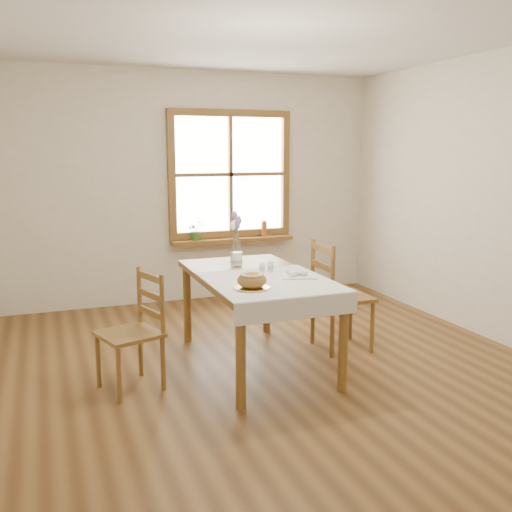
{
  "coord_description": "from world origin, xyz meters",
  "views": [
    {
      "loc": [
        -1.58,
        -3.87,
        1.73
      ],
      "look_at": [
        0.0,
        0.3,
        0.9
      ],
      "focal_mm": 40.0,
      "sensor_mm": 36.0,
      "label": 1
    }
  ],
  "objects": [
    {
      "name": "lavender_bouquet",
      "position": [
        -0.04,
        0.67,
        1.03
      ],
      "size": [
        0.18,
        0.18,
        0.34
      ],
      "primitive_type": null,
      "color": "#6A508E",
      "rests_on": "flower_vase"
    },
    {
      "name": "dining_table",
      "position": [
        0.0,
        0.3,
        0.66
      ],
      "size": [
        0.9,
        1.6,
        0.75
      ],
      "color": "brown",
      "rests_on": "ground"
    },
    {
      "name": "salt_shaker",
      "position": [
        0.13,
        0.3,
        0.81
      ],
      "size": [
        0.06,
        0.06,
        0.1
      ],
      "primitive_type": "cylinder",
      "rotation": [
        0.0,
        0.0,
        0.28
      ],
      "color": "silver",
      "rests_on": "table_linen"
    },
    {
      "name": "window_sill",
      "position": [
        0.5,
        2.4,
        0.69
      ],
      "size": [
        1.46,
        0.2,
        0.05
      ],
      "color": "brown",
      "rests_on": "ground"
    },
    {
      "name": "window",
      "position": [
        0.5,
        2.47,
        1.45
      ],
      "size": [
        1.46,
        0.08,
        1.46
      ],
      "color": "brown",
      "rests_on": "ground"
    },
    {
      "name": "room_walls",
      "position": [
        0.0,
        0.0,
        1.71
      ],
      "size": [
        4.6,
        5.1,
        2.65
      ],
      "color": "#EFE7CF",
      "rests_on": "ground"
    },
    {
      "name": "amber_bottle",
      "position": [
        0.9,
        2.4,
        0.81
      ],
      "size": [
        0.08,
        0.08,
        0.19
      ],
      "primitive_type": "cylinder",
      "rotation": [
        0.0,
        0.0,
        -0.17
      ],
      "color": "#B45E21",
      "rests_on": "window_sill"
    },
    {
      "name": "flower_vase",
      "position": [
        -0.04,
        0.67,
        0.81
      ],
      "size": [
        0.13,
        0.13,
        0.11
      ],
      "primitive_type": "cylinder",
      "rotation": [
        0.0,
        0.0,
        0.33
      ],
      "color": "silver",
      "rests_on": "dining_table"
    },
    {
      "name": "bread_loaf",
      "position": [
        -0.21,
        -0.17,
        0.83
      ],
      "size": [
        0.21,
        0.21,
        0.12
      ],
      "primitive_type": "ellipsoid",
      "color": "olive",
      "rests_on": "bread_plate"
    },
    {
      "name": "egg_napkin",
      "position": [
        0.27,
        0.06,
        0.77
      ],
      "size": [
        0.33,
        0.3,
        0.01
      ],
      "primitive_type": "cube",
      "rotation": [
        0.0,
        0.0,
        -0.33
      ],
      "color": "white",
      "rests_on": "table_linen"
    },
    {
      "name": "table_linen",
      "position": [
        0.0,
        -0.0,
        0.76
      ],
      "size": [
        0.91,
        0.99,
        0.01
      ],
      "primitive_type": "cube",
      "color": "white",
      "rests_on": "dining_table"
    },
    {
      "name": "bread_plate",
      "position": [
        -0.21,
        -0.17,
        0.77
      ],
      "size": [
        0.32,
        0.32,
        0.01
      ],
      "primitive_type": "cylinder",
      "rotation": [
        0.0,
        0.0,
        0.37
      ],
      "color": "silver",
      "rests_on": "table_linen"
    },
    {
      "name": "potted_plant",
      "position": [
        0.06,
        2.4,
        0.8
      ],
      "size": [
        0.26,
        0.27,
        0.17
      ],
      "primitive_type": "imported",
      "rotation": [
        0.0,
        0.0,
        0.3
      ],
      "color": "#366B2B",
      "rests_on": "window_sill"
    },
    {
      "name": "ground",
      "position": [
        0.0,
        0.0,
        0.0
      ],
      "size": [
        5.0,
        5.0,
        0.0
      ],
      "primitive_type": "plane",
      "color": "brown",
      "rests_on": "ground"
    },
    {
      "name": "chair_left",
      "position": [
        -1.04,
        0.16,
        0.43
      ],
      "size": [
        0.53,
        0.52,
        0.86
      ],
      "primitive_type": null,
      "rotation": [
        0.0,
        0.0,
        -1.25
      ],
      "color": "brown",
      "rests_on": "ground"
    },
    {
      "name": "pepper_shaker",
      "position": [
        0.06,
        0.31,
        0.8
      ],
      "size": [
        0.06,
        0.06,
        0.09
      ],
      "primitive_type": "cylinder",
      "rotation": [
        0.0,
        0.0,
        0.36
      ],
      "color": "silver",
      "rests_on": "table_linen"
    },
    {
      "name": "chair_right",
      "position": [
        0.84,
        0.39,
        0.48
      ],
      "size": [
        0.48,
        0.46,
        0.96
      ],
      "primitive_type": null,
      "rotation": [
        0.0,
        0.0,
        1.55
      ],
      "color": "brown",
      "rests_on": "ground"
    },
    {
      "name": "eggs",
      "position": [
        0.27,
        0.06,
        0.79
      ],
      "size": [
        0.25,
        0.24,
        0.05
      ],
      "primitive_type": null,
      "rotation": [
        0.0,
        0.0,
        -0.33
      ],
      "color": "white",
      "rests_on": "egg_napkin"
    }
  ]
}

